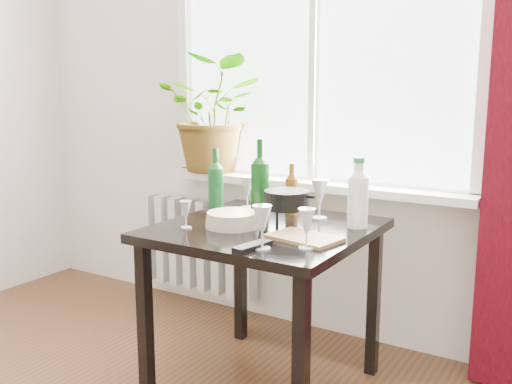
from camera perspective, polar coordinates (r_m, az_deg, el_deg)
The scene contains 18 objects.
window at distance 3.01m, azimuth 6.03°, elevation 15.70°, with size 1.72×0.08×1.62m.
windowsill at distance 2.98m, azimuth 5.16°, elevation 0.81°, with size 1.72×0.20×0.04m.
radiator at distance 3.49m, azimuth -5.86°, elevation -5.26°, with size 0.80×0.10×0.55m.
table at distance 2.45m, azimuth 0.91°, elevation -5.48°, with size 0.85×0.85×0.74m.
potted_plant at distance 3.26m, azimuth -4.06°, elevation 7.79°, with size 0.59×0.51×0.65m, color #236E1D.
wine_bottle_left at distance 2.66m, azimuth -4.05°, elevation 1.18°, with size 0.07×0.07×0.31m, color #0D4716, non-canonical shape.
wine_bottle_right at distance 2.60m, azimuth 0.41°, elevation 1.57°, with size 0.08×0.08×0.36m, color #0B3E0F, non-canonical shape.
bottle_amber at distance 2.63m, azimuth 3.58°, elevation 0.36°, with size 0.06×0.06×0.24m, color brown, non-canonical shape.
cleaning_bottle at distance 2.41m, azimuth 10.17°, elevation -0.00°, with size 0.09×0.09×0.30m, color white, non-canonical shape.
wineglass_front_right at distance 2.06m, azimuth 0.62°, elevation -3.51°, with size 0.07×0.07×0.17m, color silver, non-canonical shape.
wineglass_far_right at distance 2.08m, azimuth 5.08°, elevation -3.63°, with size 0.07×0.07×0.15m, color white, non-canonical shape.
wineglass_back_center at distance 2.56m, azimuth 6.37°, elevation -0.65°, with size 0.08×0.08×0.18m, color silver, non-canonical shape.
wineglass_back_left at distance 2.77m, azimuth -0.87°, elevation 0.01°, with size 0.07×0.07×0.16m, color silver, non-canonical shape.
wineglass_front_left at distance 2.39m, azimuth -7.03°, elevation -2.24°, with size 0.05×0.05×0.12m, color silver, non-canonical shape.
plate_stack at distance 2.41m, azimuth -2.39°, elevation -2.77°, with size 0.23×0.23×0.06m, color beige.
fondue_pot at distance 2.43m, azimuth 3.09°, elevation -1.59°, with size 0.22×0.19×0.15m, color black, non-canonical shape.
tv_remote at distance 2.09m, azimuth -0.32°, elevation -5.44°, with size 0.05×0.17×0.02m, color black.
cutting_board at distance 2.22m, azimuth 4.83°, elevation -4.59°, with size 0.27×0.17×0.01m, color #997445.
Camera 1 is at (1.30, -0.48, 1.32)m, focal length 40.00 mm.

